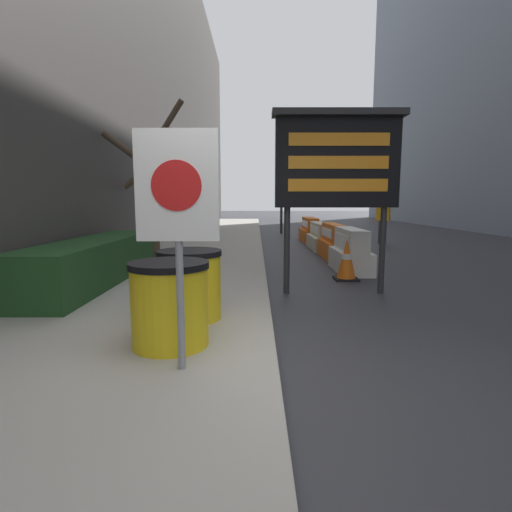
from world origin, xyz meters
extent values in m
plane|color=#2D2D33|center=(0.00, 0.00, 0.00)|extent=(120.00, 120.00, 0.00)
cube|color=#A39E93|center=(-1.75, 0.00, 0.08)|extent=(3.50, 56.00, 0.15)
cube|color=#4C4742|center=(-3.70, 9.80, 6.90)|extent=(0.40, 50.40, 13.81)
cube|color=#1E421E|center=(-2.90, 3.60, 0.51)|extent=(0.90, 4.18, 0.72)
cylinder|color=#4C3D2D|center=(-2.66, 6.49, 1.39)|extent=(0.31, 0.31, 2.47)
cylinder|color=#4C3D2D|center=(-2.48, 7.03, 3.18)|extent=(1.19, 0.51, 1.52)
cylinder|color=#4C3D2D|center=(-2.07, 6.29, 2.62)|extent=(0.44, 1.27, 0.87)
cylinder|color=#4C3D2D|center=(-2.66, 5.72, 2.36)|extent=(1.63, 0.16, 1.27)
cylinder|color=#4C3D2D|center=(-2.83, 7.10, 2.35)|extent=(1.30, 0.53, 1.16)
cylinder|color=yellow|center=(-0.99, 0.61, 0.52)|extent=(0.72, 0.72, 0.74)
cylinder|color=black|center=(-0.99, 0.61, 0.92)|extent=(0.74, 0.74, 0.06)
cylinder|color=yellow|center=(-0.95, 1.49, 0.52)|extent=(0.72, 0.72, 0.74)
cylinder|color=black|center=(-0.95, 1.49, 0.92)|extent=(0.74, 0.74, 0.06)
cylinder|color=gray|center=(-0.79, 0.07, 0.89)|extent=(0.06, 0.06, 1.47)
cube|color=white|center=(-0.79, 0.05, 1.62)|extent=(0.64, 0.04, 0.85)
cylinder|color=red|center=(-0.79, 0.03, 1.62)|extent=(0.38, 0.01, 0.38)
cylinder|color=#28282B|center=(0.32, 3.43, 0.70)|extent=(0.10, 0.10, 1.41)
cylinder|color=#28282B|center=(1.87, 3.43, 0.70)|extent=(0.10, 0.10, 1.41)
cube|color=black|center=(1.10, 3.43, 2.10)|extent=(1.95, 0.24, 1.39)
cube|color=#28282B|center=(1.10, 3.35, 2.85)|extent=(2.07, 0.34, 0.10)
cube|color=orange|center=(1.10, 3.30, 2.45)|extent=(1.56, 0.02, 0.20)
cube|color=orange|center=(1.10, 3.30, 2.10)|extent=(1.56, 0.02, 0.20)
cube|color=orange|center=(1.10, 3.30, 1.76)|extent=(1.56, 0.02, 0.20)
cube|color=silver|center=(1.85, 5.50, 0.23)|extent=(0.65, 1.65, 0.46)
cube|color=silver|center=(1.85, 5.50, 0.69)|extent=(0.39, 1.65, 0.46)
cube|color=white|center=(1.65, 5.50, 0.69)|extent=(0.02, 1.32, 0.23)
cube|color=orange|center=(1.85, 7.48, 0.23)|extent=(0.53, 1.71, 0.46)
cube|color=orange|center=(1.85, 7.48, 0.69)|extent=(0.32, 1.71, 0.46)
cube|color=white|center=(1.68, 7.48, 0.69)|extent=(0.02, 1.37, 0.23)
cube|color=beige|center=(1.85, 9.56, 0.21)|extent=(0.64, 2.10, 0.42)
cube|color=beige|center=(1.85, 9.56, 0.63)|extent=(0.38, 2.10, 0.42)
cube|color=white|center=(1.65, 9.56, 0.63)|extent=(0.02, 1.68, 0.21)
cube|color=orange|center=(1.85, 12.03, 0.22)|extent=(0.63, 2.05, 0.45)
cube|color=orange|center=(1.85, 12.03, 0.67)|extent=(0.38, 2.05, 0.45)
cube|color=white|center=(1.65, 12.03, 0.67)|extent=(0.02, 1.64, 0.22)
cube|color=black|center=(1.55, 4.55, 0.02)|extent=(0.45, 0.45, 0.04)
cone|color=orange|center=(1.55, 4.55, 0.42)|extent=(0.36, 0.36, 0.76)
cylinder|color=white|center=(1.55, 4.55, 0.46)|extent=(0.20, 0.20, 0.11)
cylinder|color=#2D2D30|center=(1.00, 15.74, 1.88)|extent=(0.12, 0.12, 3.77)
cube|color=black|center=(1.00, 15.58, 3.35)|extent=(0.28, 0.28, 0.84)
sphere|color=red|center=(1.00, 15.43, 3.63)|extent=(0.15, 0.15, 0.15)
sphere|color=#392C06|center=(1.00, 15.43, 3.35)|extent=(0.15, 0.15, 0.15)
sphere|color=black|center=(1.00, 15.43, 3.07)|extent=(0.15, 0.15, 0.15)
cylinder|color=#333338|center=(4.26, 11.22, 0.41)|extent=(0.14, 0.14, 0.82)
cylinder|color=#333338|center=(4.42, 11.22, 0.41)|extent=(0.14, 0.14, 0.82)
cube|color=orange|center=(4.34, 11.22, 1.14)|extent=(0.52, 0.45, 0.65)
sphere|color=#CF636B|center=(4.34, 11.22, 1.58)|extent=(0.23, 0.23, 0.23)
camera|label=1|loc=(-0.19, -3.03, 1.51)|focal=28.00mm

